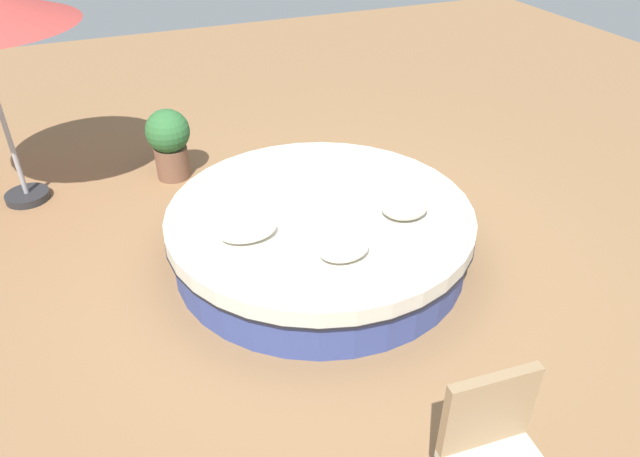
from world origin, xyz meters
The scene contains 7 objects.
ground_plane centered at (0.00, 0.00, 0.00)m, with size 16.00×16.00×0.00m, color olive.
round_bed centered at (0.00, 0.00, 0.26)m, with size 2.68×2.68×0.50m.
throw_pillow_0 centered at (-0.70, -0.17, 0.58)m, with size 0.47×0.32×0.14m, color silver.
throw_pillow_1 centered at (-0.10, -0.71, 0.59)m, with size 0.40×0.30×0.18m, color silver.
throw_pillow_2 centered at (0.63, -0.36, 0.59)m, with size 0.40×0.35×0.17m, color beige.
patio_chair centered at (-0.08, -2.59, 0.56)m, with size 0.56×0.54×0.98m.
planter centered at (-0.95, 2.02, 0.44)m, with size 0.48×0.48×0.79m.
Camera 1 is at (-1.63, -3.98, 3.19)m, focal length 32.89 mm.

